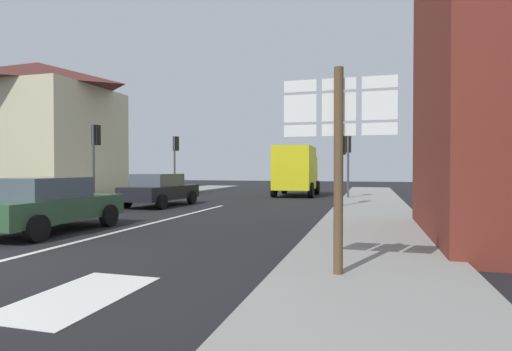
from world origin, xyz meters
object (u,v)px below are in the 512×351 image
Objects in this scene: delivery_truck at (296,170)px; traffic_light_near_right at (342,153)px; route_sign_post at (339,148)px; traffic_light_near_left at (95,146)px; sedan_far at (160,189)px; traffic_light_far_left at (176,152)px; traffic_light_far_right at (348,153)px; sedan_near at (48,204)px.

traffic_light_near_right is at bearing -66.23° from delivery_truck.
route_sign_post is 14.93m from traffic_light_near_left.
sedan_far is at bearing -172.47° from traffic_light_near_right.
traffic_light_near_right is (3.29, -7.47, 0.72)m from delivery_truck.
traffic_light_near_left is at bearing -169.62° from traffic_light_near_right.
traffic_light_far_right is at bearing -4.33° from traffic_light_far_left.
traffic_light_far_right is at bearing 92.36° from route_sign_post.
traffic_light_far_left reaches higher than delivery_truck.
traffic_light_near_left is at bearing -161.58° from sedan_far.
route_sign_post is 16.63m from traffic_light_far_right.
traffic_light_far_left is at bearing 123.32° from route_sign_post.
sedan_near is 1.12× the size of traffic_light_far_left.
route_sign_post is at bearing -39.85° from traffic_light_near_left.
delivery_truck is at bearing 113.77° from traffic_light_near_right.
sedan_far is 7.74m from traffic_light_far_left.
traffic_light_far_right reaches higher than traffic_light_near_right.
delivery_truck is 1.57× the size of route_sign_post.
sedan_near is 0.83× the size of delivery_truck.
traffic_light_far_right is at bearing 62.66° from sedan_near.
sedan_near is 7.72m from sedan_far.
traffic_light_far_left is (-11.45, 17.42, 0.77)m from route_sign_post.
traffic_light_far_left is at bearing 151.31° from traffic_light_near_right.
sedan_near is 1.31× the size of traffic_light_near_right.
traffic_light_far_left reaches higher than traffic_light_near_left.
traffic_light_far_left is 1.07× the size of traffic_light_far_right.
sedan_far is 1.23× the size of traffic_light_far_right.
route_sign_post is (3.98, -19.00, 0.35)m from delivery_truck.
sedan_far is 1.34× the size of traffic_light_near_right.
traffic_light_far_left reaches higher than sedan_far.
traffic_light_near_right is at bearing 50.72° from sedan_near.
sedan_near is 15.20m from traffic_light_far_left.
sedan_near is at bearing -129.28° from traffic_light_near_right.
traffic_light_far_right is (10.77, -0.82, -0.19)m from traffic_light_far_left.
delivery_truck is 1.44× the size of traffic_light_far_right.
traffic_light_far_right is at bearing 90.00° from traffic_light_near_right.
delivery_truck is 7.72m from traffic_light_far_left.
traffic_light_far_right reaches higher than sedan_far.
traffic_light_far_left reaches higher than route_sign_post.
traffic_light_far_right is (3.29, -2.40, 0.93)m from delivery_truck.
delivery_truck is 1.57× the size of traffic_light_near_right.
delivery_truck is at bearing 11.96° from traffic_light_far_left.
sedan_far is 1.17× the size of traffic_light_near_left.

